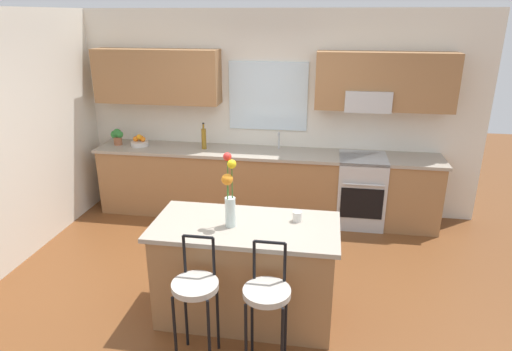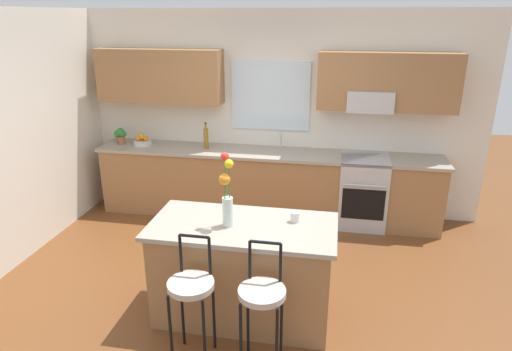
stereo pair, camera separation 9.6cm
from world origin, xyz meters
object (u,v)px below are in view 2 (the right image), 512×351
(oven_range, at_px, (363,191))
(fruit_bowl_oranges, at_px, (143,141))
(kitchen_island, at_px, (243,270))
(flower_vase, at_px, (227,194))
(mug_ceramic, at_px, (295,217))
(potted_plant_small, at_px, (120,135))
(bar_stool_middle, at_px, (262,298))
(bottle_olive_oil, at_px, (206,138))
(bar_stool_near, at_px, (191,290))

(oven_range, bearing_deg, fruit_bowl_oranges, 179.44)
(kitchen_island, bearing_deg, oven_range, 62.23)
(flower_vase, distance_m, mug_ceramic, 0.64)
(kitchen_island, xyz_separation_m, potted_plant_small, (-2.20, 2.17, 0.58))
(bar_stool_middle, bearing_deg, flower_vase, 125.27)
(flower_vase, bearing_deg, bottle_olive_oil, 110.77)
(kitchen_island, distance_m, potted_plant_small, 3.14)
(mug_ceramic, bearing_deg, fruit_bowl_oranges, 138.64)
(mug_ceramic, relative_size, fruit_bowl_oranges, 0.37)
(flower_vase, bearing_deg, kitchen_island, 22.55)
(flower_vase, bearing_deg, oven_range, 60.32)
(bar_stool_middle, bearing_deg, potted_plant_small, 131.64)
(oven_range, relative_size, flower_vase, 1.43)
(oven_range, height_order, potted_plant_small, potted_plant_small)
(potted_plant_small, bearing_deg, flower_vase, -46.93)
(flower_vase, bearing_deg, potted_plant_small, 133.07)
(bar_stool_near, distance_m, fruit_bowl_oranges, 3.23)
(flower_vase, distance_m, potted_plant_small, 3.05)
(oven_range, height_order, fruit_bowl_oranges, fruit_bowl_oranges)
(bar_stool_near, height_order, flower_vase, flower_vase)
(oven_range, bearing_deg, bar_stool_near, -117.00)
(mug_ceramic, bearing_deg, kitchen_island, -162.49)
(mug_ceramic, height_order, potted_plant_small, potted_plant_small)
(bottle_olive_oil, bearing_deg, kitchen_island, -66.06)
(bar_stool_middle, height_order, bottle_olive_oil, bottle_olive_oil)
(flower_vase, height_order, fruit_bowl_oranges, flower_vase)
(oven_range, bearing_deg, bottle_olive_oil, 179.32)
(oven_range, height_order, bar_stool_middle, bar_stool_middle)
(potted_plant_small, bearing_deg, bottle_olive_oil, -0.07)
(bar_stool_near, xyz_separation_m, flower_vase, (0.15, 0.56, 0.58))
(fruit_bowl_oranges, height_order, potted_plant_small, potted_plant_small)
(kitchen_island, distance_m, bar_stool_middle, 0.69)
(fruit_bowl_oranges, xyz_separation_m, bottle_olive_oil, (0.92, -0.00, 0.09))
(mug_ceramic, distance_m, potted_plant_small, 3.33)
(oven_range, xyz_separation_m, bar_stool_near, (-1.40, -2.76, 0.18))
(kitchen_island, xyz_separation_m, mug_ceramic, (0.44, 0.14, 0.50))
(oven_range, xyz_separation_m, potted_plant_small, (-3.33, 0.03, 0.59))
(flower_vase, relative_size, fruit_bowl_oranges, 2.68)
(oven_range, bearing_deg, mug_ceramic, -109.08)
(kitchen_island, bearing_deg, fruit_bowl_oranges, 130.83)
(flower_vase, relative_size, bottle_olive_oil, 1.81)
(oven_range, distance_m, bar_stool_near, 3.10)
(bar_stool_middle, xyz_separation_m, mug_ceramic, (0.16, 0.75, 0.33))
(oven_range, relative_size, kitchen_island, 0.57)
(kitchen_island, bearing_deg, potted_plant_small, 135.36)
(oven_range, height_order, mug_ceramic, mug_ceramic)
(bar_stool_middle, height_order, mug_ceramic, bar_stool_middle)
(kitchen_island, height_order, bar_stool_middle, bar_stool_middle)
(flower_vase, xyz_separation_m, fruit_bowl_oranges, (-1.76, 2.22, -0.24))
(oven_range, distance_m, mug_ceramic, 2.18)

